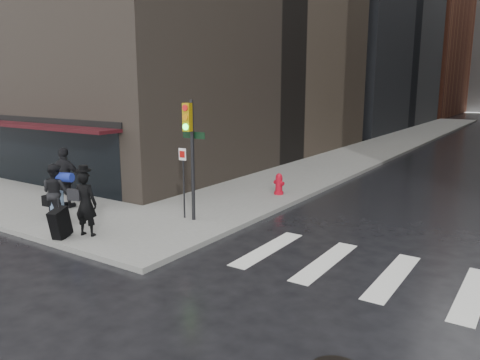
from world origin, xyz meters
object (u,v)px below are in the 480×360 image
(man_overcoat, at_px, (80,207))
(man_jeans, at_px, (56,192))
(man_greycoat, at_px, (65,178))
(traffic_light, at_px, (190,144))
(fire_hydrant, at_px, (279,185))

(man_overcoat, relative_size, man_jeans, 1.13)
(man_overcoat, height_order, man_greycoat, man_greycoat)
(traffic_light, xyz_separation_m, fire_hydrant, (0.56, 4.46, -1.97))
(man_overcoat, height_order, fire_hydrant, man_overcoat)
(fire_hydrant, bearing_deg, man_jeans, -120.28)
(man_jeans, xyz_separation_m, man_greycoat, (-1.06, 1.13, 0.13))
(man_greycoat, distance_m, traffic_light, 4.75)
(man_greycoat, xyz_separation_m, fire_hydrant, (4.99, 5.58, -0.65))
(man_jeans, bearing_deg, man_overcoat, 155.75)
(traffic_light, bearing_deg, man_greycoat, -166.17)
(man_jeans, height_order, man_greycoat, man_greycoat)
(man_overcoat, height_order, man_jeans, man_overcoat)
(man_overcoat, relative_size, fire_hydrant, 2.47)
(man_jeans, bearing_deg, traffic_light, -153.57)
(fire_hydrant, bearing_deg, man_greycoat, -131.77)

